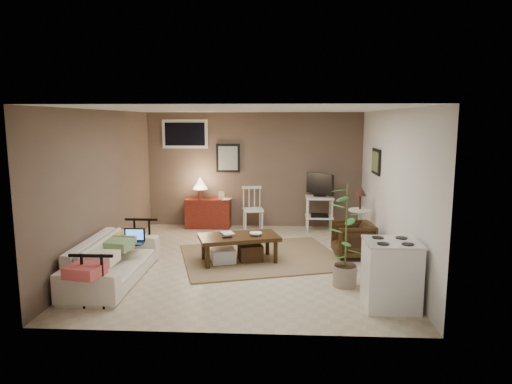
# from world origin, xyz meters

# --- Properties ---
(floor) EXTENTS (5.00, 5.00, 0.00)m
(floor) POSITION_xyz_m (0.00, 0.00, 0.00)
(floor) COLOR #C1B293
(floor) RESTS_ON ground
(art_back) EXTENTS (0.50, 0.03, 0.60)m
(art_back) POSITION_xyz_m (-0.55, 2.48, 1.45)
(art_back) COLOR black
(art_right) EXTENTS (0.03, 0.60, 0.45)m
(art_right) POSITION_xyz_m (2.23, 1.05, 1.52)
(art_right) COLOR black
(window) EXTENTS (0.96, 0.03, 0.60)m
(window) POSITION_xyz_m (-1.45, 2.48, 1.95)
(window) COLOR silver
(rug) EXTENTS (2.95, 2.62, 0.02)m
(rug) POSITION_xyz_m (0.24, 0.20, 0.01)
(rug) COLOR #7F684A
(rug) RESTS_ON floor
(coffee_table) EXTENTS (1.37, 0.97, 0.47)m
(coffee_table) POSITION_xyz_m (-0.11, -0.07, 0.26)
(coffee_table) COLOR #34220E
(coffee_table) RESTS_ON floor
(sofa) EXTENTS (0.59, 2.02, 0.79)m
(sofa) POSITION_xyz_m (-1.80, -0.96, 0.39)
(sofa) COLOR silver
(sofa) RESTS_ON floor
(sofa_pillows) EXTENTS (0.39, 1.92, 0.14)m
(sofa_pillows) POSITION_xyz_m (-1.75, -1.19, 0.48)
(sofa_pillows) COLOR #EEE5C5
(sofa_pillows) RESTS_ON sofa
(sofa_end_rails) EXTENTS (0.54, 2.02, 0.68)m
(sofa_end_rails) POSITION_xyz_m (-1.68, -0.96, 0.34)
(sofa_end_rails) COLOR black
(sofa_end_rails) RESTS_ON floor
(laptop) EXTENTS (0.31, 0.23, 0.21)m
(laptop) POSITION_xyz_m (-1.61, -0.61, 0.51)
(laptop) COLOR black
(laptop) RESTS_ON sofa
(red_console) EXTENTS (0.93, 0.41, 1.07)m
(red_console) POSITION_xyz_m (-0.97, 2.30, 0.37)
(red_console) COLOR maroon
(red_console) RESTS_ON floor
(spindle_chair) EXTENTS (0.47, 0.47, 0.89)m
(spindle_chair) POSITION_xyz_m (-0.01, 2.15, 0.42)
(spindle_chair) COLOR silver
(spindle_chair) RESTS_ON floor
(tv_stand) EXTENTS (0.55, 0.56, 1.18)m
(tv_stand) POSITION_xyz_m (1.35, 2.15, 0.62)
(tv_stand) COLOR silver
(tv_stand) RESTS_ON floor
(side_table) EXTENTS (0.41, 0.41, 1.09)m
(side_table) POSITION_xyz_m (1.98, 1.10, 0.67)
(side_table) COLOR silver
(side_table) RESTS_ON floor
(armchair) EXTENTS (0.64, 0.67, 0.64)m
(armchair) POSITION_xyz_m (1.75, 0.33, 0.32)
(armchair) COLOR black
(armchair) RESTS_ON floor
(potted_plant) EXTENTS (0.36, 0.36, 1.43)m
(potted_plant) POSITION_xyz_m (1.43, -1.02, 0.76)
(potted_plant) COLOR #A29180
(potted_plant) RESTS_ON floor
(stove) EXTENTS (0.64, 0.59, 0.83)m
(stove) POSITION_xyz_m (1.88, -1.71, 0.41)
(stove) COLOR white
(stove) RESTS_ON floor
(bowl) EXTENTS (0.20, 0.08, 0.20)m
(bowl) POSITION_xyz_m (0.17, -0.06, 0.54)
(bowl) COLOR #34220E
(bowl) RESTS_ON coffee_table
(book_table) EXTENTS (0.17, 0.09, 0.25)m
(book_table) POSITION_xyz_m (-0.37, -0.01, 0.56)
(book_table) COLOR #34220E
(book_table) RESTS_ON coffee_table
(book_console) EXTENTS (0.18, 0.05, 0.24)m
(book_console) POSITION_xyz_m (-0.64, 2.19, 0.74)
(book_console) COLOR #34220E
(book_console) RESTS_ON red_console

